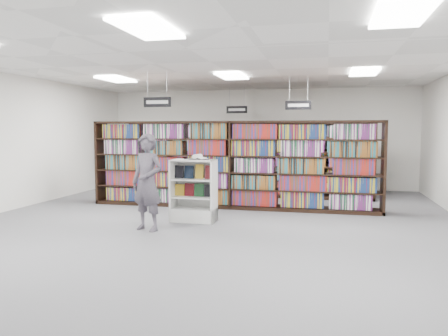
% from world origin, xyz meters
% --- Properties ---
extents(floor, '(12.00, 12.00, 0.00)m').
position_xyz_m(floor, '(0.00, 0.00, 0.00)').
color(floor, '#59595E').
rests_on(floor, ground).
extents(ceiling, '(10.00, 12.00, 0.10)m').
position_xyz_m(ceiling, '(0.00, 0.00, 3.20)').
color(ceiling, white).
rests_on(ceiling, wall_back).
extents(wall_back, '(10.00, 0.10, 3.20)m').
position_xyz_m(wall_back, '(0.00, 6.00, 1.60)').
color(wall_back, white).
rests_on(wall_back, ground).
extents(bookshelf_row_near, '(7.00, 0.60, 2.10)m').
position_xyz_m(bookshelf_row_near, '(0.00, 2.00, 1.05)').
color(bookshelf_row_near, black).
rests_on(bookshelf_row_near, floor).
extents(bookshelf_row_mid, '(7.00, 0.60, 2.10)m').
position_xyz_m(bookshelf_row_mid, '(0.00, 4.00, 1.05)').
color(bookshelf_row_mid, black).
rests_on(bookshelf_row_mid, floor).
extents(bookshelf_row_far, '(7.00, 0.60, 2.10)m').
position_xyz_m(bookshelf_row_far, '(0.00, 5.70, 1.05)').
color(bookshelf_row_far, black).
rests_on(bookshelf_row_far, floor).
extents(aisle_sign_left, '(0.65, 0.02, 0.80)m').
position_xyz_m(aisle_sign_left, '(-1.50, 1.00, 2.53)').
color(aisle_sign_left, '#B2B2B7').
rests_on(aisle_sign_left, ceiling).
extents(aisle_sign_right, '(0.65, 0.02, 0.80)m').
position_xyz_m(aisle_sign_right, '(1.50, 3.00, 2.53)').
color(aisle_sign_right, '#B2B2B7').
rests_on(aisle_sign_right, ceiling).
extents(aisle_sign_center, '(0.65, 0.02, 0.80)m').
position_xyz_m(aisle_sign_center, '(-0.50, 5.00, 2.53)').
color(aisle_sign_center, '#B2B2B7').
rests_on(aisle_sign_center, ceiling).
extents(troffer_front_center, '(0.60, 1.20, 0.04)m').
position_xyz_m(troffer_front_center, '(0.00, -3.00, 3.16)').
color(troffer_front_center, white).
rests_on(troffer_front_center, ceiling).
extents(troffer_front_right, '(0.60, 1.20, 0.04)m').
position_xyz_m(troffer_front_right, '(3.00, -3.00, 3.16)').
color(troffer_front_right, white).
rests_on(troffer_front_right, ceiling).
extents(troffer_back_left, '(0.60, 1.20, 0.04)m').
position_xyz_m(troffer_back_left, '(-3.00, 2.00, 3.16)').
color(troffer_back_left, white).
rests_on(troffer_back_left, ceiling).
extents(troffer_back_center, '(0.60, 1.20, 0.04)m').
position_xyz_m(troffer_back_center, '(0.00, 2.00, 3.16)').
color(troffer_back_center, white).
rests_on(troffer_back_center, ceiling).
extents(troffer_back_right, '(0.60, 1.20, 0.04)m').
position_xyz_m(troffer_back_right, '(3.00, 2.00, 3.16)').
color(troffer_back_right, white).
rests_on(troffer_back_right, ceiling).
extents(endcap_display, '(0.92, 0.47, 1.28)m').
position_xyz_m(endcap_display, '(-0.43, 0.29, 0.45)').
color(endcap_display, white).
rests_on(endcap_display, floor).
extents(open_book, '(0.58, 0.41, 0.12)m').
position_xyz_m(open_book, '(-0.35, 0.33, 1.32)').
color(open_book, black).
rests_on(open_book, endcap_display).
extents(shopper, '(0.76, 0.61, 1.82)m').
position_xyz_m(shopper, '(-1.03, -0.70, 0.91)').
color(shopper, '#514C57').
rests_on(shopper, floor).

